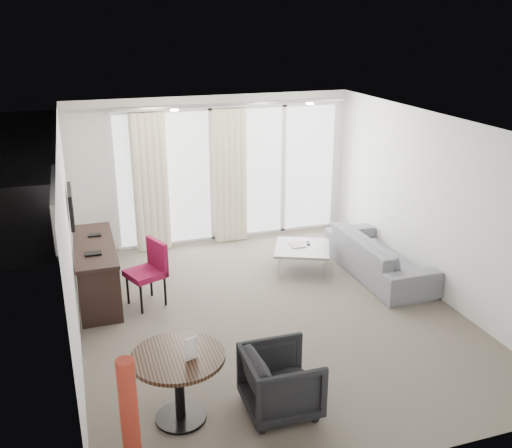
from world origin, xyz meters
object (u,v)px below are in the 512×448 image
object	(u,v)px
round_table	(179,387)
rattan_chair_b	(297,180)
sofa	(379,255)
red_lamp	(130,424)
coffee_table	(302,258)
tub_armchair	(281,381)
desk	(97,271)
desk_chair	(145,274)
rattan_chair_a	(232,187)

from	to	relation	value
round_table	rattan_chair_b	distance (m)	7.56
sofa	rattan_chair_b	bearing A→B (deg)	-3.48
red_lamp	coffee_table	world-z (taller)	red_lamp
tub_armchair	sofa	bearing A→B (deg)	-44.04
desk	round_table	size ratio (longest dim) A/B	1.92
tub_armchair	sofa	size ratio (longest dim) A/B	0.34
red_lamp	sofa	distance (m)	5.26
desk_chair	rattan_chair_a	xyz separation A→B (m)	(2.38, 3.98, -0.06)
desk_chair	sofa	world-z (taller)	desk_chair
desk_chair	rattan_chair_b	size ratio (longest dim) A/B	1.02
tub_armchair	sofa	distance (m)	3.72
red_lamp	sofa	size ratio (longest dim) A/B	0.57
red_lamp	tub_armchair	bearing A→B (deg)	19.16
tub_armchair	desk_chair	bearing A→B (deg)	20.58
rattan_chair_a	round_table	bearing A→B (deg)	-131.76
red_lamp	tub_armchair	distance (m)	1.67
coffee_table	rattan_chair_a	xyz separation A→B (m)	(-0.17, 3.54, 0.22)
red_lamp	coffee_table	bearing A→B (deg)	50.22
desk	rattan_chair_b	size ratio (longest dim) A/B	1.96
rattan_chair_a	rattan_chair_b	xyz separation A→B (m)	(1.48, -0.07, 0.05)
desk	rattan_chair_b	bearing A→B (deg)	37.84
coffee_table	sofa	world-z (taller)	sofa
sofa	rattan_chair_a	world-z (taller)	rattan_chair_a
coffee_table	rattan_chair_a	bearing A→B (deg)	92.71
red_lamp	rattan_chair_a	world-z (taller)	red_lamp
rattan_chair_b	round_table	bearing A→B (deg)	-136.43
desk	coffee_table	bearing A→B (deg)	0.33
desk	tub_armchair	size ratio (longest dim) A/B	2.38
desk	sofa	world-z (taller)	desk
desk_chair	red_lamp	distance (m)	3.35
desk	desk_chair	xyz separation A→B (m)	(0.64, -0.42, 0.05)
tub_armchair	rattan_chair_b	world-z (taller)	rattan_chair_b
round_table	coffee_table	bearing A→B (deg)	49.59
desk	sofa	distance (m)	4.29
desk_chair	coffee_table	distance (m)	2.60
round_table	rattan_chair_b	xyz separation A→B (m)	(3.88, 6.49, 0.08)
tub_armchair	desk	bearing A→B (deg)	27.89
sofa	red_lamp	bearing A→B (deg)	127.31
desk_chair	desk	bearing A→B (deg)	123.98
coffee_table	tub_armchair	bearing A→B (deg)	-115.94
desk_chair	tub_armchair	world-z (taller)	desk_chair
desk	sofa	bearing A→B (deg)	-7.18
round_table	coffee_table	size ratio (longest dim) A/B	1.09
tub_armchair	rattan_chair_a	xyz separation A→B (m)	(1.39, 6.74, 0.07)
red_lamp	coffee_table	xyz separation A→B (m)	(3.11, 3.74, -0.43)
tub_armchair	rattan_chair_b	xyz separation A→B (m)	(2.87, 6.67, 0.11)
round_table	sofa	size ratio (longest dim) A/B	0.42
sofa	rattan_chair_a	distance (m)	4.28
desk_chair	sofa	xyz separation A→B (m)	(3.62, -0.11, -0.14)
red_lamp	desk	bearing A→B (deg)	91.13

